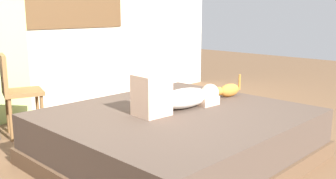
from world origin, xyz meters
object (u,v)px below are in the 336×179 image
(bed, at_px, (176,136))
(chair_by_desk, at_px, (15,88))
(cat, at_px, (228,90))
(person_lying, at_px, (177,97))

(bed, xyz_separation_m, chair_by_desk, (-0.67, 1.63, 0.29))
(cat, relative_size, chair_by_desk, 0.42)
(chair_by_desk, bearing_deg, bed, -67.71)
(person_lying, relative_size, chair_by_desk, 1.09)
(bed, relative_size, person_lying, 2.25)
(person_lying, relative_size, cat, 2.64)
(chair_by_desk, bearing_deg, cat, -47.95)
(bed, distance_m, cat, 0.84)
(person_lying, distance_m, chair_by_desk, 1.74)
(person_lying, height_order, chair_by_desk, chair_by_desk)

